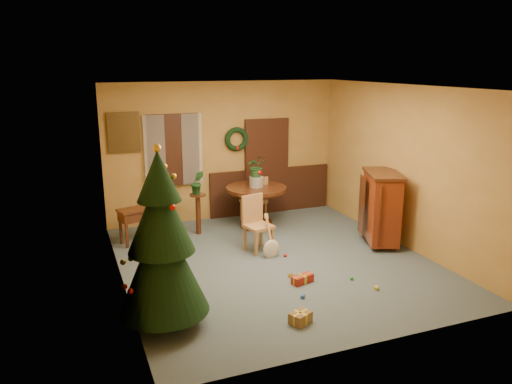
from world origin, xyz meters
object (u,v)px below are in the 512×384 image
chair_near (256,221)px  christmas_tree (162,243)px  dining_table (256,199)px  writing_desk (139,216)px  sideboard (381,206)px

chair_near → christmas_tree: size_ratio=0.43×
chair_near → dining_table: bearing=68.3°
dining_table → chair_near: bearing=-111.7°
dining_table → writing_desk: size_ratio=1.48×
christmas_tree → sideboard: bearing=19.4°
dining_table → chair_near: chair_near is taller
dining_table → writing_desk: bearing=-178.5°
christmas_tree → chair_near: bearing=44.9°
chair_near → christmas_tree: (-2.04, -2.04, 0.58)m
christmas_tree → sideboard: christmas_tree is taller
dining_table → christmas_tree: 4.15m
dining_table → writing_desk: 2.36m
writing_desk → sideboard: size_ratio=0.61×
chair_near → christmas_tree: 2.94m
dining_table → chair_near: (-0.48, -1.21, -0.05)m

